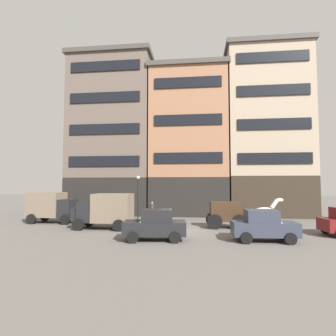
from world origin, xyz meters
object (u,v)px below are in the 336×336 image
at_px(delivery_truck_near, 105,210).
at_px(streetlamp_curbside, 138,191).
at_px(draft_horse, 266,212).
at_px(delivery_truck_far, 53,206).
at_px(sedan_light, 263,226).
at_px(cargo_wagon, 226,213).
at_px(sedan_parked_curb, 155,225).
at_px(pedestrian_officer, 152,209).

xyz_separation_m(delivery_truck_near, streetlamp_curbside, (1.28, 5.36, 1.25)).
xyz_separation_m(draft_horse, delivery_truck_far, (-17.63, 1.07, 0.15)).
relative_size(delivery_truck_near, streetlamp_curbside, 1.06).
bearing_deg(sedan_light, streetlamp_curbside, 138.32).
height_order(cargo_wagon, sedan_parked_curb, cargo_wagon).
distance_m(cargo_wagon, draft_horse, 2.95).
bearing_deg(pedestrian_officer, cargo_wagon, -29.51).
xyz_separation_m(draft_horse, sedan_parked_curb, (-7.66, -4.93, -0.36)).
relative_size(draft_horse, sedan_parked_curb, 0.61).
distance_m(sedan_light, sedan_parked_curb, 6.41).
bearing_deg(streetlamp_curbside, delivery_truck_far, -157.28).
height_order(delivery_truck_far, streetlamp_curbside, streetlamp_curbside).
distance_m(draft_horse, pedestrian_officer, 10.03).
bearing_deg(pedestrian_officer, delivery_truck_far, -162.87).
bearing_deg(draft_horse, delivery_truck_near, -173.33).
bearing_deg(sedan_parked_curb, delivery_truck_near, 141.08).
bearing_deg(pedestrian_officer, sedan_parked_curb, -78.83).
relative_size(cargo_wagon, delivery_truck_near, 0.68).
bearing_deg(cargo_wagon, streetlamp_curbside, 153.14).
bearing_deg(sedan_parked_curb, delivery_truck_far, 148.95).
xyz_separation_m(draft_horse, delivery_truck_near, (-12.03, -1.41, 0.15)).
distance_m(delivery_truck_near, delivery_truck_far, 6.12).
relative_size(draft_horse, streetlamp_curbside, 0.57).
height_order(draft_horse, delivery_truck_near, delivery_truck_near).
height_order(draft_horse, sedan_parked_curb, draft_horse).
xyz_separation_m(delivery_truck_near, pedestrian_officer, (2.68, 5.03, -0.44)).
relative_size(delivery_truck_far, pedestrian_officer, 2.44).
xyz_separation_m(cargo_wagon, delivery_truck_near, (-9.08, -1.40, 0.28)).
height_order(cargo_wagon, streetlamp_curbside, streetlamp_curbside).
distance_m(sedan_parked_curb, pedestrian_officer, 8.72).
relative_size(sedan_light, pedestrian_officer, 2.08).
bearing_deg(cargo_wagon, delivery_truck_far, 175.83).
height_order(delivery_truck_near, delivery_truck_far, same).
bearing_deg(draft_horse, sedan_light, -105.78).
distance_m(sedan_light, streetlamp_curbside, 12.82).
bearing_deg(pedestrian_officer, sedan_light, -45.11).
bearing_deg(delivery_truck_near, delivery_truck_far, 156.15).
distance_m(pedestrian_officer, streetlamp_curbside, 2.22).
bearing_deg(delivery_truck_near, draft_horse, 6.67).
relative_size(delivery_truck_near, delivery_truck_far, 0.99).
bearing_deg(cargo_wagon, draft_horse, 0.05).
relative_size(delivery_truck_near, sedan_parked_curb, 1.13).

